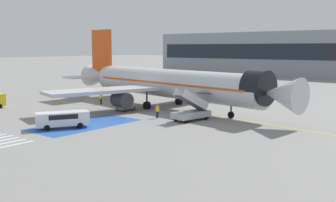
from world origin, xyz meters
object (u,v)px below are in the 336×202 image
ground_crew_2 (129,101)px  terminal_building (303,54)px  airliner (168,83)px  service_van_1 (63,118)px  ground_crew_1 (101,97)px  fuel_tanker (199,82)px  boarding_stairs_forward (191,112)px  ground_crew_0 (157,110)px  ground_crew_3 (118,100)px  traffic_cone_0 (60,102)px  baggage_cart (126,108)px

ground_crew_2 → terminal_building: size_ratio=0.02×
airliner → service_van_1: bearing=9.7°
airliner → ground_crew_1: 11.06m
fuel_tanker → ground_crew_1: fuel_tanker is taller
airliner → boarding_stairs_forward: bearing=63.7°
ground_crew_0 → ground_crew_3: ground_crew_0 is taller
airliner → terminal_building: terminal_building is taller
service_van_1 → ground_crew_0: bearing=99.5°
boarding_stairs_forward → ground_crew_1: boarding_stairs_forward is taller
airliner → fuel_tanker: airliner is taller
boarding_stairs_forward → fuel_tanker: size_ratio=0.63×
fuel_tanker → service_van_1: fuel_tanker is taller
ground_crew_3 → traffic_cone_0: bearing=-117.1°
ground_crew_0 → ground_crew_2: ground_crew_2 is taller
airliner → ground_crew_2: 6.21m
boarding_stairs_forward → terminal_building: 83.07m
fuel_tanker → ground_crew_0: fuel_tanker is taller
baggage_cart → ground_crew_0: 7.68m
ground_crew_0 → boarding_stairs_forward: bearing=140.5°
ground_crew_3 → ground_crew_1: bearing=-135.4°
boarding_stairs_forward → traffic_cone_0: size_ratio=9.37×
service_van_1 → airliner: bearing=120.5°
ground_crew_1 → terminal_building: size_ratio=0.02×
fuel_tanker → baggage_cart: bearing=-83.3°
airliner → ground_crew_2: bearing=-45.1°
ground_crew_2 → airliner: bearing=-10.1°
baggage_cart → terminal_building: (-4.76, 80.78, 6.53)m
boarding_stairs_forward → ground_crew_2: bearing=177.4°
ground_crew_3 → fuel_tanker: bearing=132.3°
service_van_1 → ground_crew_3: bearing=144.4°
baggage_cart → traffic_cone_0: 12.47m
ground_crew_0 → ground_crew_2: 9.80m
service_van_1 → traffic_cone_0: service_van_1 is taller
fuel_tanker → terminal_building: size_ratio=0.09×
ground_crew_1 → terminal_building: bearing=-87.0°
ground_crew_2 → traffic_cone_0: 11.58m
airliner → ground_crew_3: (-6.64, -3.45, -2.66)m
airliner → service_van_1: (0.30, -18.48, -2.49)m
ground_crew_0 → ground_crew_3: 11.68m
ground_crew_1 → ground_crew_3: 3.46m
boarding_stairs_forward → ground_crew_0: (-4.13, -1.45, -0.02)m
service_van_1 → ground_crew_0: service_van_1 is taller
ground_crew_2 → traffic_cone_0: ground_crew_2 is taller
baggage_cart → ground_crew_2: bearing=-52.7°
fuel_tanker → baggage_cart: 26.26m
ground_crew_0 → terminal_building: terminal_building is taller
service_van_1 → ground_crew_1: bearing=154.9°
ground_crew_2 → traffic_cone_0: size_ratio=3.00×
ground_crew_1 → ground_crew_2: 5.53m
baggage_cart → ground_crew_3: bearing=-27.4°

